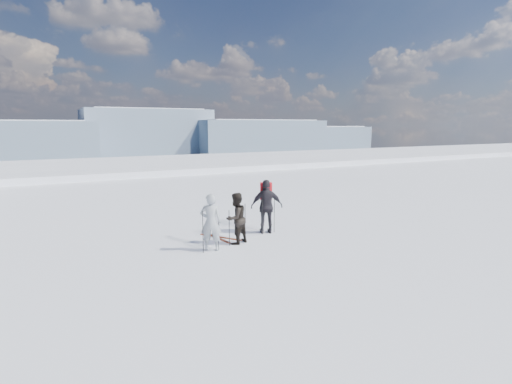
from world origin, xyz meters
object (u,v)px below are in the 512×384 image
(skis_loose, at_px, (219,237))
(skier_pack, at_px, (267,207))
(skier_grey, at_px, (211,222))
(skier_dark, at_px, (236,218))

(skis_loose, bearing_deg, skier_pack, -7.13)
(skier_grey, relative_size, skis_loose, 1.10)
(skier_pack, height_order, skis_loose, skier_pack)
(skier_pack, xyz_separation_m, skis_loose, (-1.85, 0.23, -0.99))
(skier_dark, bearing_deg, skier_pack, -178.46)
(skier_dark, height_order, skier_pack, skier_pack)
(skier_grey, xyz_separation_m, skier_dark, (1.03, 0.32, -0.05))
(skier_dark, height_order, skis_loose, skier_dark)
(skier_grey, height_order, skier_pack, skier_pack)
(skis_loose, bearing_deg, skier_grey, -121.69)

